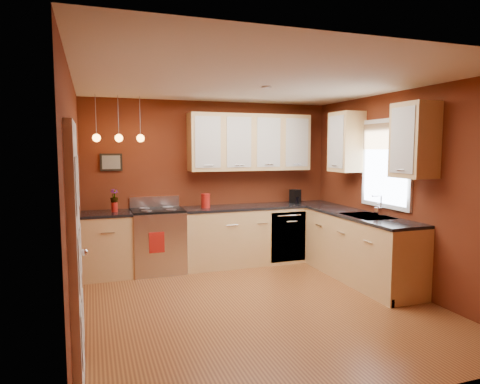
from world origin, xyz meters
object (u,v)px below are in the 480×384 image
object	(u,v)px
soap_pump	(378,210)
gas_range	(158,240)
red_canister	(206,201)
coffee_maker	(295,197)
sink	(367,218)

from	to	relation	value
soap_pump	gas_range	bearing A→B (deg)	150.27
red_canister	coffee_maker	size ratio (longest dim) A/B	0.96
red_canister	soap_pump	size ratio (longest dim) A/B	1.24
sink	coffee_maker	world-z (taller)	sink
gas_range	red_canister	xyz separation A→B (m)	(0.74, -0.01, 0.57)
sink	soap_pump	bearing A→B (deg)	-28.54
sink	coffee_maker	xyz separation A→B (m)	(-0.30, 1.58, 0.13)
gas_range	soap_pump	world-z (taller)	soap_pump
sink	soap_pump	world-z (taller)	sink
sink	coffee_maker	size ratio (longest dim) A/B	3.09
coffee_maker	soap_pump	distance (m)	1.70
gas_range	soap_pump	bearing A→B (deg)	-29.73
sink	red_canister	xyz separation A→B (m)	(-1.88, 1.49, 0.14)
gas_range	coffee_maker	distance (m)	2.39
sink	soap_pump	distance (m)	0.18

